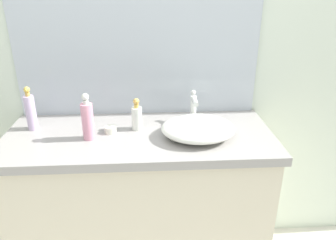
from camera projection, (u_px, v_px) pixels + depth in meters
bathroom_wall_rear at (155, 44)px, 1.78m from camera, size 6.00×0.06×2.60m
vanity_counter at (142, 207)px, 1.82m from camera, size 1.34×0.56×0.92m
wall_mirror_panel at (137, 19)px, 1.68m from camera, size 1.31×0.01×1.04m
sink_basin at (198, 128)px, 1.59m from camera, size 0.36×0.31×0.09m
faucet at (194, 105)px, 1.72m from camera, size 0.03×0.13×0.17m
soap_dispenser at (31, 111)px, 1.65m from camera, size 0.05×0.05×0.23m
lotion_bottle at (88, 120)px, 1.55m from camera, size 0.06×0.06×0.23m
perfume_bottle at (137, 117)px, 1.66m from camera, size 0.05×0.05×0.17m
candle_jar at (111, 130)px, 1.64m from camera, size 0.06×0.06×0.03m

